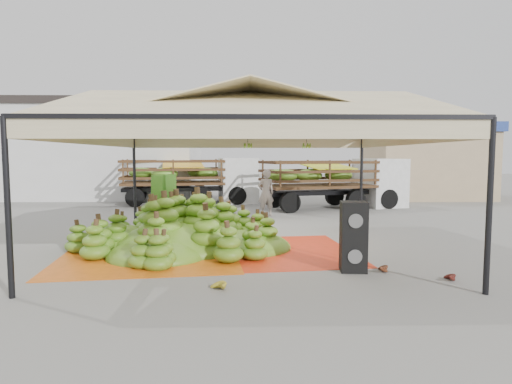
{
  "coord_description": "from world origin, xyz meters",
  "views": [
    {
      "loc": [
        -0.1,
        -11.04,
        2.36
      ],
      "look_at": [
        0.2,
        1.5,
        1.3
      ],
      "focal_mm": 30.0,
      "sensor_mm": 36.0,
      "label": 1
    }
  ],
  "objects_px": {
    "banana_heap": "(183,222)",
    "truck_right": "(340,178)",
    "speaker_stack": "(353,237)",
    "vendor": "(266,193)",
    "truck_left": "(196,176)"
  },
  "relations": [
    {
      "from": "banana_heap",
      "to": "truck_right",
      "type": "relative_size",
      "value": 0.88
    },
    {
      "from": "speaker_stack",
      "to": "vendor",
      "type": "xyz_separation_m",
      "value": [
        -1.41,
        8.09,
        0.2
      ]
    },
    {
      "from": "speaker_stack",
      "to": "vendor",
      "type": "relative_size",
      "value": 0.78
    },
    {
      "from": "banana_heap",
      "to": "speaker_stack",
      "type": "relative_size",
      "value": 4.2
    },
    {
      "from": "banana_heap",
      "to": "truck_right",
      "type": "distance_m",
      "value": 10.19
    },
    {
      "from": "vendor",
      "to": "truck_left",
      "type": "height_order",
      "value": "truck_left"
    },
    {
      "from": "speaker_stack",
      "to": "banana_heap",
      "type": "bearing_deg",
      "value": 152.22
    },
    {
      "from": "truck_left",
      "to": "truck_right",
      "type": "relative_size",
      "value": 1.0
    },
    {
      "from": "banana_heap",
      "to": "speaker_stack",
      "type": "distance_m",
      "value": 4.54
    },
    {
      "from": "vendor",
      "to": "truck_right",
      "type": "xyz_separation_m",
      "value": [
        3.48,
        2.66,
        0.46
      ]
    },
    {
      "from": "speaker_stack",
      "to": "truck_right",
      "type": "xyz_separation_m",
      "value": [
        2.07,
        10.74,
        0.65
      ]
    },
    {
      "from": "vendor",
      "to": "truck_right",
      "type": "relative_size",
      "value": 0.27
    },
    {
      "from": "vendor",
      "to": "truck_right",
      "type": "height_order",
      "value": "truck_right"
    },
    {
      "from": "vendor",
      "to": "truck_right",
      "type": "distance_m",
      "value": 4.4
    },
    {
      "from": "truck_right",
      "to": "banana_heap",
      "type": "bearing_deg",
      "value": -141.89
    }
  ]
}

